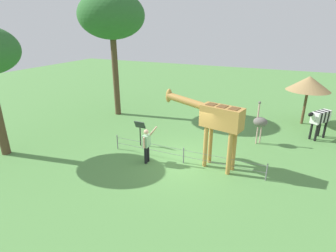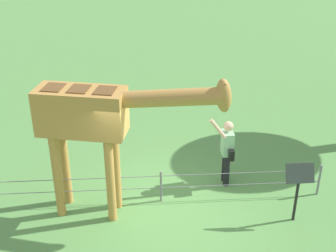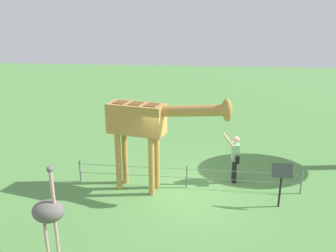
{
  "view_description": "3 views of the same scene",
  "coord_description": "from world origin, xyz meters",
  "views": [
    {
      "loc": [
        -3.71,
        10.17,
        5.8
      ],
      "look_at": [
        0.44,
        0.94,
        1.96
      ],
      "focal_mm": 28.53,
      "sensor_mm": 36.0,
      "label": 1
    },
    {
      "loc": [
        -0.42,
        -7.89,
        5.9
      ],
      "look_at": [
        0.18,
        0.6,
        1.64
      ],
      "focal_mm": 48.28,
      "sensor_mm": 36.0,
      "label": 2
    },
    {
      "loc": [
        0.48,
        -9.23,
        5.08
      ],
      "look_at": [
        -0.68,
        0.92,
        1.81
      ],
      "focal_mm": 35.29,
      "sensor_mm": 36.0,
      "label": 3
    }
  ],
  "objects": [
    {
      "name": "giraffe",
      "position": [
        -1.23,
        -0.07,
        2.17
      ],
      "size": [
        3.71,
        1.28,
        3.14
      ],
      "color": "#BC8942",
      "rests_on": "ground_plane"
    },
    {
      "name": "info_sign",
      "position": [
        2.68,
        -0.62,
        0.95
      ],
      "size": [
        0.56,
        0.21,
        1.32
      ],
      "color": "black",
      "rests_on": "ground_plane"
    },
    {
      "name": "ground_plane",
      "position": [
        0.0,
        0.0,
        0.0
      ],
      "size": [
        60.0,
        60.0,
        0.0
      ],
      "primitive_type": "plane",
      "color": "#568E47"
    },
    {
      "name": "wire_fence",
      "position": [
        0.0,
        0.23,
        0.4
      ],
      "size": [
        7.05,
        0.05,
        0.75
      ],
      "color": "slate",
      "rests_on": "ground_plane"
    },
    {
      "name": "visitor",
      "position": [
        1.52,
        0.82,
        0.9
      ],
      "size": [
        0.58,
        0.58,
        1.74
      ],
      "color": "black",
      "rests_on": "ground_plane"
    }
  ]
}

